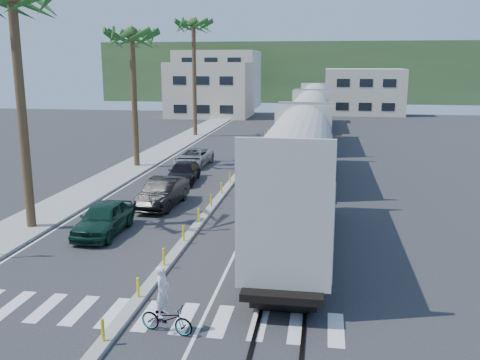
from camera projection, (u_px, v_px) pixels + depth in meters
The scene contains 15 objects.
ground at pixel (148, 289), 19.41m from camera, with size 140.00×140.00×0.00m, color #28282B.
sidewalk at pixel (147, 159), 44.80m from camera, with size 3.00×90.00×0.15m, color gray.
rails at pixel (310, 158), 45.63m from camera, with size 1.56×100.00×0.06m.
median at pixel (237, 175), 38.63m from camera, with size 0.45×60.00×0.85m.
crosswalk at pixel (128, 314), 17.48m from camera, with size 14.00×2.20×0.01m, color silver.
lane_markings at pixel (221, 162), 43.84m from camera, with size 9.42×90.00×0.01m.
freight_train at pixel (310, 128), 42.67m from camera, with size 3.00×60.94×5.85m.
palm_trees at pixel (137, 25), 40.20m from camera, with size 3.50×37.20×13.75m.
buildings at pixel (250, 85), 88.54m from camera, with size 38.00×27.00×10.00m.
hillside at pixel (298, 72), 114.52m from camera, with size 80.00×20.00×12.00m, color #385628.
car_lead at pixel (104, 218), 25.47m from camera, with size 1.91×4.59×1.55m, color #103124.
car_second at pixel (163, 193), 30.36m from camera, with size 1.92×4.92×1.60m, color black.
car_third at pixel (183, 173), 36.49m from camera, with size 2.23×4.77×1.35m, color black.
car_rear at pixel (193, 157), 42.28m from camera, with size 2.57×5.03×1.36m, color #AEB1B4.
cyclist at pixel (166, 312), 16.17m from camera, with size 1.33×1.98×2.13m.
Camera 1 is at (6.15, -17.34, 8.08)m, focal length 40.00 mm.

